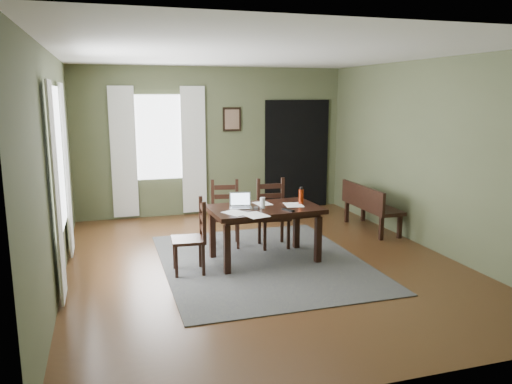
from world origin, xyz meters
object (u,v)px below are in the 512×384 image
object	(u,v)px
dining_table	(265,214)
bench	(369,203)
laptop	(241,204)
chair_end	(192,237)
chair_back_right	(273,214)
chair_back_left	(225,214)
water_bottle	(301,196)

from	to	relation	value
dining_table	bench	world-z (taller)	bench
laptop	chair_end	bearing A→B (deg)	-148.70
chair_end	chair_back_right	xyz separation A→B (m)	(1.32, 0.77, 0.03)
chair_end	laptop	size ratio (longest dim) A/B	2.87
chair_end	bench	bearing A→B (deg)	114.21
chair_back_left	water_bottle	distance (m)	1.23
bench	water_bottle	distance (m)	1.85
dining_table	chair_back_right	world-z (taller)	chair_back_right
chair_back_left	laptop	bearing A→B (deg)	-76.52
bench	chair_back_right	bearing A→B (deg)	101.69
water_bottle	chair_end	bearing A→B (deg)	-171.43
chair_end	laptop	distance (m)	0.81
laptop	dining_table	bearing A→B (deg)	-2.63
chair_back_left	laptop	xyz separation A→B (m)	(0.03, -0.74, 0.32)
chair_back_right	bench	distance (m)	1.82
bench	water_bottle	world-z (taller)	water_bottle
chair_back_right	chair_end	bearing A→B (deg)	-145.14
dining_table	chair_end	xyz separation A→B (m)	(-1.00, -0.19, -0.19)
dining_table	chair_back_left	distance (m)	0.90
chair_back_left	chair_back_right	world-z (taller)	chair_back_right
chair_back_right	bench	bearing A→B (deg)	16.28
chair_back_right	laptop	bearing A→B (deg)	-136.25
chair_back_left	bench	world-z (taller)	chair_back_left
dining_table	laptop	distance (m)	0.35
bench	water_bottle	bearing A→B (deg)	120.12
chair_back_right	chair_back_left	bearing A→B (deg)	165.08
chair_back_left	bench	size ratio (longest dim) A/B	0.72
dining_table	chair_back_right	distance (m)	0.68
chair_end	bench	world-z (taller)	chair_end
dining_table	chair_end	bearing A→B (deg)	-172.77
chair_end	bench	xyz separation A→B (m)	(3.11, 1.14, -0.01)
dining_table	bench	distance (m)	2.32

